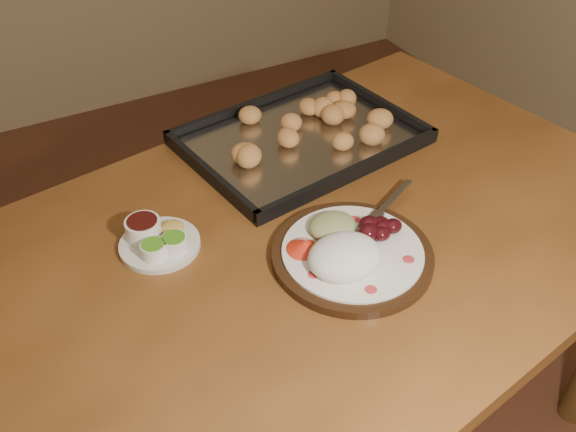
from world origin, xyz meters
TOP-DOWN VIEW (x-y plane):
  - dining_table at (0.30, -0.01)m, footprint 1.64×1.15m
  - dinner_plate at (0.36, -0.10)m, footprint 0.37×0.29m
  - condiment_saucer at (0.06, 0.10)m, footprint 0.15×0.15m
  - baking_tray at (0.47, 0.28)m, footprint 0.55×0.44m

SIDE VIEW (x-z plane):
  - dining_table at x=0.30m, z-range 0.28..1.03m
  - baking_tray at x=0.47m, z-range 0.74..0.79m
  - condiment_saucer at x=0.06m, z-range 0.74..0.79m
  - dinner_plate at x=0.36m, z-range 0.74..0.81m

